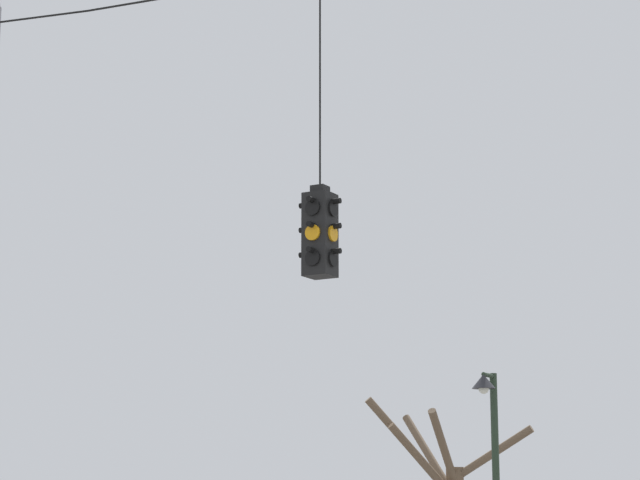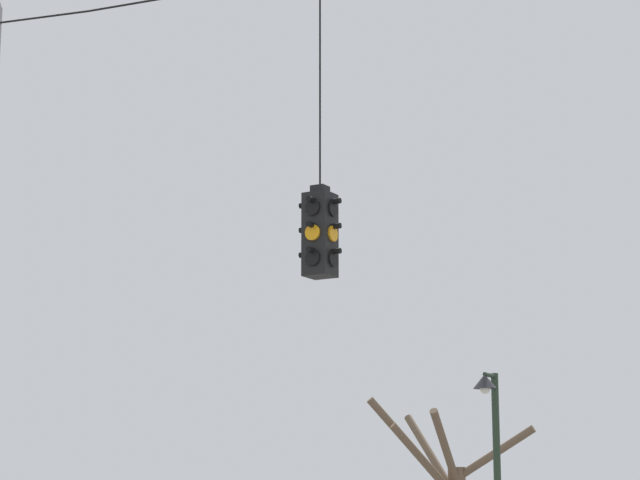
% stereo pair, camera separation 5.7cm
% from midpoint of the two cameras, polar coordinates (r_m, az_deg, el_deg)
% --- Properties ---
extents(traffic_light_over_intersection, '(0.58, 0.58, 4.08)m').
position_cam_midpoint_polar(traffic_light_over_intersection, '(15.44, 0.11, 0.38)').
color(traffic_light_over_intersection, black).
extents(street_lamp, '(0.38, 0.68, 4.07)m').
position_cam_midpoint_polar(street_lamp, '(20.57, 7.98, -9.52)').
color(street_lamp, '#233323').
rests_on(street_lamp, ground_plane).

